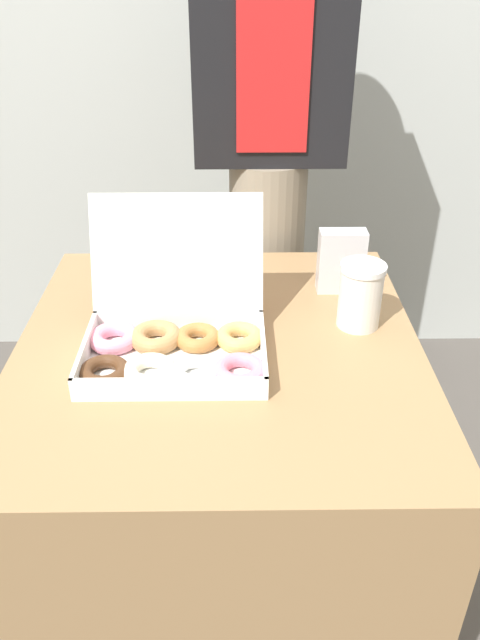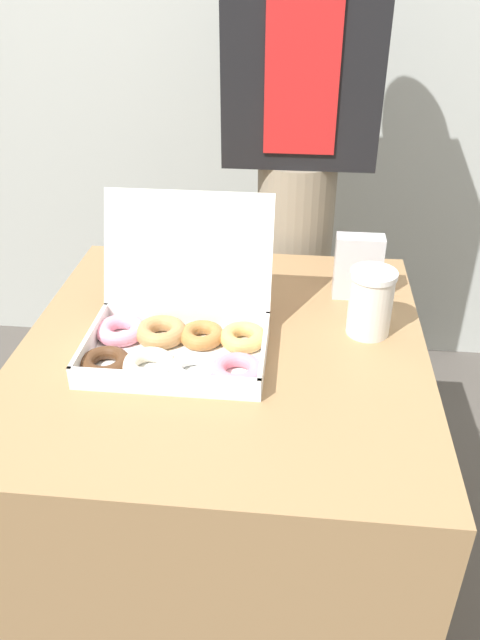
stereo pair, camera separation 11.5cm
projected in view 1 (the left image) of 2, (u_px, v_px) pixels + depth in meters
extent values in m
plane|color=#4C4742|center=(223.00, 568.00, 1.63)|extent=(14.00, 14.00, 0.00)
cube|color=#99754C|center=(221.00, 470.00, 1.44)|extent=(0.82, 0.87, 0.70)
cube|color=white|center=(175.00, 361.00, 1.21)|extent=(0.35, 0.24, 0.01)
cube|color=white|center=(85.00, 352.00, 1.19)|extent=(0.01, 0.24, 0.04)
cube|color=white|center=(263.00, 351.00, 1.20)|extent=(0.01, 0.24, 0.04)
cube|color=white|center=(169.00, 388.00, 1.09)|extent=(0.35, 0.01, 0.04)
cube|color=white|center=(179.00, 320.00, 1.29)|extent=(0.35, 0.01, 0.04)
cube|color=white|center=(177.00, 253.00, 1.26)|extent=(0.35, 0.09, 0.22)
torus|color=#4C2D19|center=(104.00, 372.00, 1.15)|extent=(0.13, 0.13, 0.03)
torus|color=pink|center=(114.00, 338.00, 1.24)|extent=(0.14, 0.14, 0.03)
torus|color=silver|center=(150.00, 371.00, 1.15)|extent=(0.12, 0.12, 0.03)
torus|color=#B27F4C|center=(156.00, 337.00, 1.24)|extent=(0.11, 0.11, 0.03)
torus|color=white|center=(195.00, 371.00, 1.15)|extent=(0.12, 0.12, 0.03)
torus|color=#A87038|center=(198.00, 338.00, 1.24)|extent=(0.11, 0.11, 0.03)
torus|color=pink|center=(240.00, 370.00, 1.15)|extent=(0.12, 0.12, 0.03)
torus|color=tan|center=(239.00, 337.00, 1.24)|extent=(0.12, 0.12, 0.03)
cylinder|color=silver|center=(360.00, 298.00, 1.29)|extent=(0.09, 0.09, 0.13)
cylinder|color=white|center=(364.00, 267.00, 1.26)|extent=(0.09, 0.09, 0.01)
cube|color=silver|center=(341.00, 261.00, 1.42)|extent=(0.11, 0.05, 0.15)
cylinder|color=gray|center=(265.00, 304.00, 1.91)|extent=(0.21, 0.21, 0.90)
cube|color=black|center=(272.00, 44.00, 1.52)|extent=(0.39, 0.18, 0.57)
cube|color=red|center=(273.00, 75.00, 1.48)|extent=(0.18, 0.01, 0.36)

